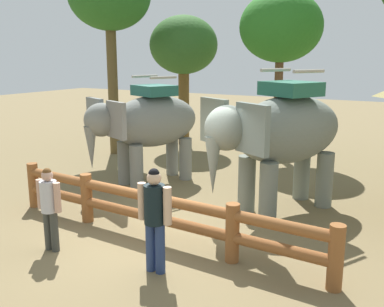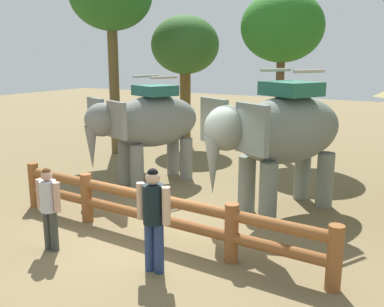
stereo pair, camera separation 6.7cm
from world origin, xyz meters
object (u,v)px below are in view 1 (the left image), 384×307
(tree_deep_back, at_px, (184,47))
(elephant_near_left, at_px, (148,124))
(log_fence, at_px, (152,209))
(tourist_woman_in_black, at_px, (155,213))
(tourist_man_in_blue, at_px, (49,203))
(tree_far_left, at_px, (281,28))
(elephant_center, at_px, (281,134))

(tree_deep_back, bearing_deg, elephant_near_left, -69.67)
(log_fence, xyz_separation_m, tourist_woman_in_black, (0.80, -1.05, 0.41))
(elephant_near_left, distance_m, tourist_man_in_blue, 4.64)
(tourist_woman_in_black, relative_size, tree_far_left, 0.31)
(log_fence, bearing_deg, tree_deep_back, 116.68)
(tree_far_left, relative_size, tree_deep_back, 1.12)
(elephant_near_left, height_order, tree_deep_back, tree_deep_back)
(tree_far_left, bearing_deg, log_fence, -87.95)
(log_fence, height_order, tourist_woman_in_black, tourist_woman_in_black)
(elephant_center, bearing_deg, tree_far_left, 109.29)
(log_fence, distance_m, elephant_near_left, 4.05)
(tourist_woman_in_black, height_order, tourist_man_in_blue, tourist_woman_in_black)
(elephant_near_left, xyz_separation_m, tree_deep_back, (-1.94, 5.24, 2.15))
(log_fence, bearing_deg, tree_far_left, 92.05)
(tourist_man_in_blue, bearing_deg, tourist_woman_in_black, 6.81)
(log_fence, xyz_separation_m, tree_deep_back, (-4.22, 8.40, 3.21))
(tree_deep_back, bearing_deg, log_fence, -63.32)
(elephant_near_left, relative_size, tree_far_left, 0.63)
(tourist_woman_in_black, xyz_separation_m, tourist_man_in_blue, (-2.12, -0.25, -0.12))
(tourist_man_in_blue, xyz_separation_m, tree_deep_back, (-2.91, 9.71, 2.92))
(elephant_near_left, bearing_deg, tree_far_left, 68.26)
(elephant_center, bearing_deg, elephant_near_left, 173.78)
(tree_deep_back, bearing_deg, tourist_man_in_blue, -73.34)
(elephant_near_left, relative_size, tourist_man_in_blue, 2.26)
(tourist_man_in_blue, relative_size, tree_far_left, 0.28)
(tourist_man_in_blue, height_order, tree_deep_back, tree_deep_back)
(log_fence, bearing_deg, elephant_center, 59.69)
(elephant_center, xyz_separation_m, tree_far_left, (-1.90, 5.41, 2.59))
(log_fence, height_order, tourist_man_in_blue, tourist_man_in_blue)
(tourist_woman_in_black, height_order, tree_far_left, tree_far_left)
(elephant_center, xyz_separation_m, tourist_man_in_blue, (-2.92, -4.05, -0.91))
(log_fence, relative_size, elephant_center, 1.92)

